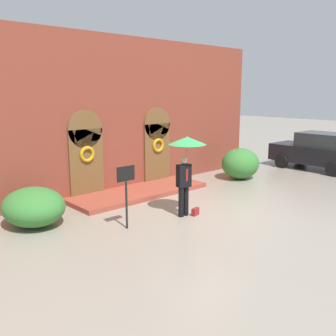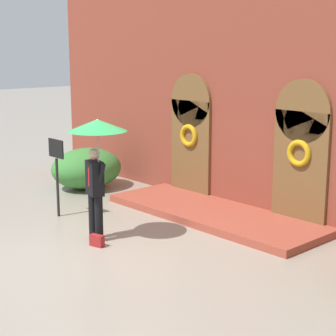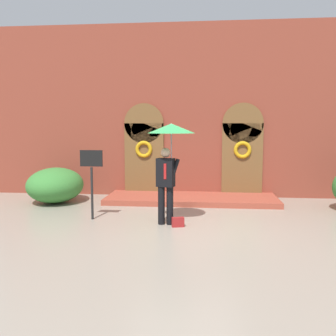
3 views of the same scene
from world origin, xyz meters
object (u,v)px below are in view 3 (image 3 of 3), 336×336
person_with_umbrella (170,143)px  shrub_left (55,185)px  handbag (178,222)px  sign_post (92,173)px

person_with_umbrella → shrub_left: size_ratio=1.23×
handbag → sign_post: size_ratio=0.16×
shrub_left → handbag: bearing=-31.9°
person_with_umbrella → sign_post: bearing=171.4°
handbag → sign_post: 2.46m
person_with_umbrella → shrub_left: person_with_umbrella is taller
person_with_umbrella → handbag: 1.83m
person_with_umbrella → handbag: bearing=-44.0°
person_with_umbrella → handbag: person_with_umbrella is taller
person_with_umbrella → sign_post: person_with_umbrella is taller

